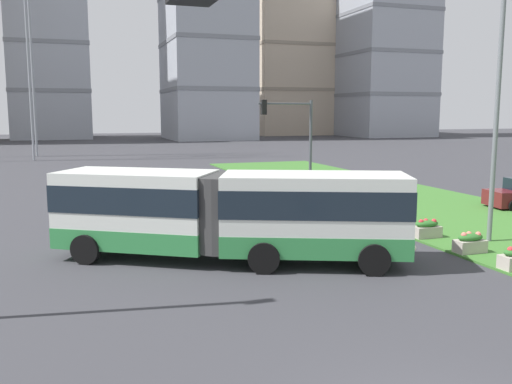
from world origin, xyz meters
The scene contains 9 objects.
articulated_bus centered at (-0.29, 11.07, 1.65)m, with size 11.59×7.52×3.00m.
flower_planter_3 centered at (7.99, 9.13, 0.43)m, with size 1.10×0.56×0.74m.
flower_planter_4 centered at (7.99, 11.63, 0.43)m, with size 1.10×0.56×0.74m.
flower_planter_5 centered at (7.99, 16.15, 0.43)m, with size 1.10×0.56×0.74m.
traffic_light_far_right centered at (6.56, 22.00, 3.88)m, with size 3.19×0.28×5.66m.
streetlight_median centered at (9.89, 10.33, 5.32)m, with size 0.70×0.28×9.74m.
apartment_tower_westcentre centered at (-8.28, 108.47, 25.70)m, with size 14.37×17.68×51.35m.
apartment_tower_eastcentre centered at (43.15, 111.99, 19.02)m, with size 19.63×19.22×38.01m.
apartment_tower_east centered at (57.44, 95.97, 20.60)m, with size 16.18×17.36×41.16m.
Camera 1 is at (-5.25, -6.42, 5.00)m, focal length 38.59 mm.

